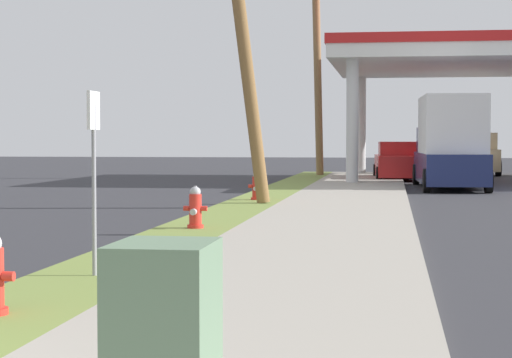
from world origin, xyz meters
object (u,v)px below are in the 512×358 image
utility_pole_midground (242,31)px  truck_white_at_far_bay (461,156)px  utility_pole_background (318,75)px  street_sign_post (94,144)px  truck_navy_at_forecourt (450,145)px  fire_hydrant_second (195,210)px  truck_tan_on_apron (472,155)px  fire_hydrant_third (256,187)px  car_red_by_near_pump (399,163)px

utility_pole_midground → truck_white_at_far_bay: bearing=71.8°
utility_pole_background → truck_white_at_far_bay: 7.61m
street_sign_post → truck_white_at_far_bay: bearing=78.8°
utility_pole_midground → truck_white_at_far_bay: utility_pole_midground is taller
truck_navy_at_forecourt → utility_pole_midground: bearing=-119.5°
fire_hydrant_second → truck_tan_on_apron: 30.24m
fire_hydrant_third → car_red_by_near_pump: car_red_by_near_pump is taller
car_red_by_near_pump → truck_white_at_far_bay: truck_white_at_far_bay is taller
utility_pole_midground → street_sign_post: size_ratio=3.87×
street_sign_post → car_red_by_near_pump: bearing=82.7°
fire_hydrant_second → utility_pole_background: 24.52m
truck_white_at_far_bay → utility_pole_background: bearing=-157.9°
fire_hydrant_third → truck_white_at_far_bay: bearing=71.0°
fire_hydrant_second → fire_hydrant_third: bearing=90.2°
street_sign_post → truck_tan_on_apron: street_sign_post is taller
car_red_by_near_pump → truck_tan_on_apron: (3.51, 6.67, 0.19)m
truck_tan_on_apron → utility_pole_midground: bearing=-107.8°
fire_hydrant_third → truck_tan_on_apron: bearing=71.5°
street_sign_post → truck_tan_on_apron: (7.17, 35.15, -0.72)m
utility_pole_background → truck_navy_at_forecourt: bearing=-57.4°
truck_navy_at_forecourt → truck_white_at_far_bay: truck_navy_at_forecourt is taller
utility_pole_background → truck_navy_at_forecourt: 9.96m
truck_white_at_far_bay → truck_navy_at_forecourt: bearing=-96.1°
fire_hydrant_third → truck_navy_at_forecourt: (5.40, 8.41, 1.04)m
fire_hydrant_second → truck_tan_on_apron: bearing=76.2°
utility_pole_midground → car_red_by_near_pump: size_ratio=1.79×
utility_pole_midground → utility_pole_background: utility_pole_background is taller
truck_navy_at_forecourt → truck_tan_on_apron: 13.33m
utility_pole_background → truck_tan_on_apron: (6.96, 5.17, -3.52)m
fire_hydrant_third → truck_tan_on_apron: (7.24, 21.60, 0.47)m
fire_hydrant_third → truck_white_at_far_bay: 20.06m
utility_pole_background → street_sign_post: (-0.21, -29.98, -2.80)m
fire_hydrant_second → utility_pole_background: bearing=89.4°
street_sign_post → car_red_by_near_pump: size_ratio=0.46×
fire_hydrant_second → street_sign_post: (0.04, -5.79, 1.19)m
utility_pole_midground → car_red_by_near_pump: utility_pole_midground is taller
truck_tan_on_apron → truck_white_at_far_bay: size_ratio=0.98×
fire_hydrant_second → utility_pole_background: size_ratio=0.09×
utility_pole_background → car_red_by_near_pump: utility_pole_background is taller
car_red_by_near_pump → fire_hydrant_third: bearing=-104.0°
utility_pole_midground → truck_tan_on_apron: 24.38m
fire_hydrant_second → utility_pole_midground: utility_pole_midground is taller
street_sign_post → truck_navy_at_forecourt: bearing=76.4°
utility_pole_midground → utility_pole_background: bearing=88.6°
truck_tan_on_apron → utility_pole_background: bearing=-143.4°
car_red_by_near_pump → truck_navy_at_forecourt: bearing=-75.7°
car_red_by_near_pump → truck_navy_at_forecourt: (1.67, -6.51, 0.77)m
car_red_by_near_pump → truck_white_at_far_bay: (2.80, 4.04, 0.19)m
truck_white_at_far_bay → utility_pole_midground: bearing=-108.2°
fire_hydrant_third → car_red_by_near_pump: bearing=76.0°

